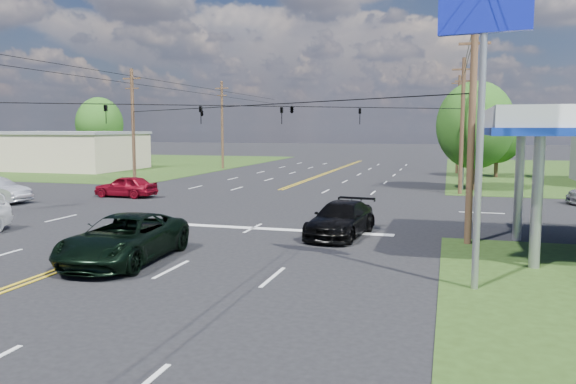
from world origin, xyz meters
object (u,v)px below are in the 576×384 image
(tree_far_l, at_px, (99,124))
(pole_right_far, at_px, (458,123))
(pole_nw, at_px, (133,125))
(pole_ne, at_px, (462,124))
(polesign_se, at_px, (483,51))
(tree_right_b, at_px, (497,133))
(pickup_dkgreen, at_px, (124,239))
(retail_nw, at_px, (63,152))
(pole_se, at_px, (472,121))
(tree_right_a, at_px, (475,125))
(suv_black, at_px, (341,219))
(pole_left_far, at_px, (222,124))

(tree_far_l, bearing_deg, pole_right_far, -5.08)
(pole_nw, height_order, pole_ne, same)
(pole_ne, height_order, polesign_se, pole_ne)
(tree_far_l, bearing_deg, tree_right_b, -9.37)
(tree_right_b, relative_size, tree_far_l, 0.81)
(tree_right_b, xyz_separation_m, pickup_dkgreen, (-15.12, -39.40, -3.40))
(retail_nw, relative_size, pole_ne, 1.68)
(retail_nw, xyz_separation_m, pole_ne, (43.00, -13.00, 2.92))
(pole_ne, relative_size, tree_far_l, 1.09)
(tree_right_b, height_order, polesign_se, polesign_se)
(pole_se, xyz_separation_m, pole_ne, (0.00, 18.00, 0.00))
(pole_right_far, bearing_deg, pole_se, -90.00)
(retail_nw, height_order, tree_right_b, tree_right_b)
(tree_far_l, bearing_deg, pole_se, -42.34)
(tree_right_a, height_order, polesign_se, polesign_se)
(tree_far_l, bearing_deg, suv_black, -45.64)
(retail_nw, relative_size, pole_se, 1.68)
(pole_ne, distance_m, polesign_se, 24.68)
(pole_nw, bearing_deg, tree_right_a, 6.34)
(pole_right_far, distance_m, tree_right_a, 16.03)
(suv_black, bearing_deg, pole_se, 3.70)
(tree_right_b, bearing_deg, polesign_se, -95.05)
(pole_nw, bearing_deg, pickup_dkgreen, -59.48)
(tree_right_b, xyz_separation_m, polesign_se, (-3.50, -39.61, 2.53))
(pole_se, height_order, suv_black, pole_se)
(tree_far_l, distance_m, polesign_se, 65.53)
(retail_nw, xyz_separation_m, tree_far_l, (-2.00, 10.00, 3.19))
(suv_black, bearing_deg, tree_right_b, 82.22)
(tree_right_a, bearing_deg, pickup_dkgreen, -114.73)
(retail_nw, xyz_separation_m, pole_nw, (17.00, -13.00, 2.92))
(pole_left_far, bearing_deg, retail_nw, -160.56)
(pole_right_far, bearing_deg, pole_ne, -90.00)
(pole_se, distance_m, pickup_dkgreen, 13.88)
(pole_left_far, relative_size, pole_right_far, 1.00)
(pole_nw, height_order, suv_black, pole_nw)
(pole_se, xyz_separation_m, pole_right_far, (0.00, 37.00, 0.25))
(polesign_se, bearing_deg, tree_right_a, 87.93)
(tree_far_l, relative_size, pickup_dkgreen, 1.48)
(pole_nw, height_order, tree_right_b, pole_nw)
(retail_nw, relative_size, tree_right_b, 2.26)
(polesign_se, bearing_deg, pickup_dkgreen, 178.93)
(retail_nw, xyz_separation_m, tree_right_b, (46.50, 2.00, 2.22))
(pole_right_far, distance_m, polesign_se, 43.64)
(pole_left_far, distance_m, tree_right_a, 31.39)
(pole_right_far, xyz_separation_m, polesign_se, (-0.00, -43.61, 1.58))
(pole_right_far, bearing_deg, pole_nw, -143.84)
(tree_far_l, bearing_deg, pole_ne, -27.07)
(pole_right_far, xyz_separation_m, tree_right_b, (3.50, -4.00, -0.95))
(pole_left_far, height_order, tree_right_b, pole_left_far)
(suv_black, bearing_deg, pole_nw, 146.76)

